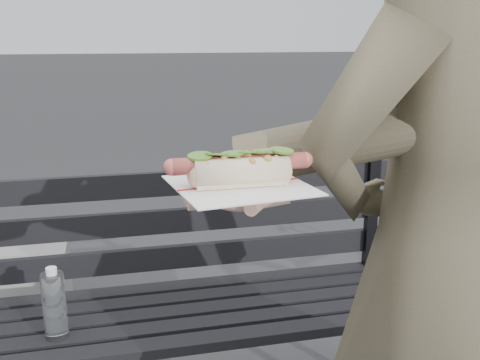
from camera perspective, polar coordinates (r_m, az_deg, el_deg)
The scene contains 3 objects.
park_bench at distance 1.84m, azimuth -5.01°, elevation -10.65°, with size 1.50×0.44×0.88m.
person at distance 1.14m, azimuth 19.79°, elevation -9.07°, with size 0.63×0.41×1.73m, color #44422D.
held_hotdog at distance 0.94m, azimuth 11.00°, elevation 3.57°, with size 0.64×0.30×0.20m.
Camera 1 is at (-0.17, -0.81, 1.31)m, focal length 42.00 mm.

